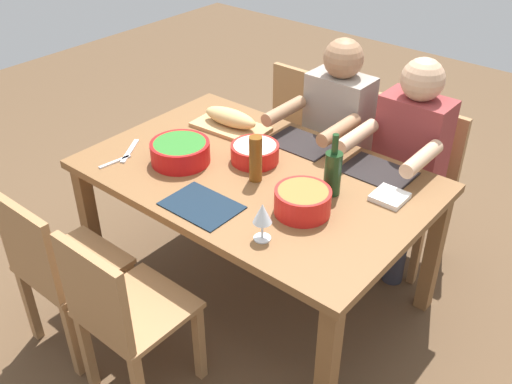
{
  "coord_description": "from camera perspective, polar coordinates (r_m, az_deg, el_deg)",
  "views": [
    {
      "loc": [
        1.48,
        -1.79,
        2.15
      ],
      "look_at": [
        0.0,
        0.0,
        0.63
      ],
      "focal_mm": 40.7,
      "sensor_mm": 36.0,
      "label": 1
    }
  ],
  "objects": [
    {
      "name": "wine_bottle",
      "position": [
        2.53,
        7.56,
        1.97
      ],
      "size": [
        0.08,
        0.08,
        0.29
      ],
      "color": "#193819",
      "rests_on": "dining_table"
    },
    {
      "name": "placemat_near_center",
      "position": [
        2.49,
        -5.36,
        -1.34
      ],
      "size": [
        0.32,
        0.23,
        0.01
      ],
      "primitive_type": "cube",
      "color": "#142333",
      "rests_on": "dining_table"
    },
    {
      "name": "carving_knife",
      "position": [
        2.95,
        -12.29,
        3.97
      ],
      "size": [
        0.14,
        0.21,
        0.01
      ],
      "primitive_type": "cube",
      "rotation": [
        0.0,
        0.0,
        2.13
      ],
      "color": "silver",
      "rests_on": "dining_table"
    },
    {
      "name": "diner_far_center",
      "position": [
        3.21,
        7.61,
        6.02
      ],
      "size": [
        0.41,
        0.53,
        1.2
      ],
      "color": "#2D2D38",
      "rests_on": "ground_plane"
    },
    {
      "name": "fork_near_left",
      "position": [
        2.87,
        -13.69,
        2.91
      ],
      "size": [
        0.04,
        0.17,
        0.01
      ],
      "primitive_type": "cube",
      "rotation": [
        0.0,
        0.0,
        -0.13
      ],
      "color": "silver",
      "rests_on": "dining_table"
    },
    {
      "name": "chair_far_left",
      "position": [
        3.66,
        3.17,
        6.1
      ],
      "size": [
        0.4,
        0.4,
        0.85
      ],
      "color": "#9E7044",
      "rests_on": "ground_plane"
    },
    {
      "name": "ground_plane",
      "position": [
        3.17,
        0.0,
        -9.57
      ],
      "size": [
        8.0,
        8.0,
        0.0
      ],
      "primitive_type": "plane",
      "color": "brown"
    },
    {
      "name": "serving_bowl_pasta",
      "position": [
        2.78,
        -0.11,
        3.97
      ],
      "size": [
        0.23,
        0.23,
        0.09
      ],
      "color": "red",
      "rests_on": "dining_table"
    },
    {
      "name": "chair_far_right",
      "position": [
        3.29,
        15.52,
        1.4
      ],
      "size": [
        0.4,
        0.4,
        0.85
      ],
      "color": "#9E7044",
      "rests_on": "ground_plane"
    },
    {
      "name": "serving_bowl_fruit",
      "position": [
        2.42,
        4.61,
        -0.78
      ],
      "size": [
        0.24,
        0.24,
        0.11
      ],
      "color": "red",
      "rests_on": "dining_table"
    },
    {
      "name": "beer_bottle",
      "position": [
        2.6,
        -0.04,
        3.28
      ],
      "size": [
        0.06,
        0.06,
        0.22
      ],
      "primitive_type": "cylinder",
      "color": "brown",
      "rests_on": "dining_table"
    },
    {
      "name": "wine_glass",
      "position": [
        2.23,
        0.63,
        -2.26
      ],
      "size": [
        0.08,
        0.08,
        0.17
      ],
      "color": "silver",
      "rests_on": "dining_table"
    },
    {
      "name": "placemat_far_right",
      "position": [
        2.77,
        11.9,
        1.96
      ],
      "size": [
        0.32,
        0.23,
        0.01
      ],
      "primitive_type": "cube",
      "color": "black",
      "rests_on": "dining_table"
    },
    {
      "name": "placemat_far_center",
      "position": [
        2.97,
        4.51,
        4.81
      ],
      "size": [
        0.32,
        0.23,
        0.01
      ],
      "primitive_type": "cube",
      "color": "black",
      "rests_on": "dining_table"
    },
    {
      "name": "serving_bowl_greens",
      "position": [
        2.8,
        -7.46,
        4.03
      ],
      "size": [
        0.28,
        0.28,
        0.1
      ],
      "color": "red",
      "rests_on": "dining_table"
    },
    {
      "name": "diner_far_right",
      "position": [
        3.03,
        14.58,
        3.45
      ],
      "size": [
        0.41,
        0.53,
        1.2
      ],
      "color": "#2D2D38",
      "rests_on": "ground_plane"
    },
    {
      "name": "chair_far_center",
      "position": [
        3.45,
        9.03,
        3.9
      ],
      "size": [
        0.4,
        0.4,
        0.85
      ],
      "color": "#9E7044",
      "rests_on": "ground_plane"
    },
    {
      "name": "chair_near_center",
      "position": [
        2.42,
        -13.15,
        -11.41
      ],
      "size": [
        0.4,
        0.4,
        0.85
      ],
      "color": "#9E7044",
      "rests_on": "ground_plane"
    },
    {
      "name": "cutting_board",
      "position": [
        3.11,
        -2.51,
        6.41
      ],
      "size": [
        0.41,
        0.25,
        0.02
      ],
      "primitive_type": "cube",
      "rotation": [
        0.0,
        0.0,
        0.07
      ],
      "color": "tan",
      "rests_on": "dining_table"
    },
    {
      "name": "chair_near_left",
      "position": [
        2.71,
        -19.04,
        -6.88
      ],
      "size": [
        0.4,
        0.4,
        0.85
      ],
      "color": "#9E7044",
      "rests_on": "ground_plane"
    },
    {
      "name": "napkin_stack",
      "position": [
        2.59,
        13.0,
        -0.46
      ],
      "size": [
        0.14,
        0.14,
        0.02
      ],
      "primitive_type": "cube",
      "rotation": [
        0.0,
        0.0,
        0.01
      ],
      "color": "white",
      "rests_on": "dining_table"
    },
    {
      "name": "bread_loaf",
      "position": [
        3.08,
        -2.54,
        7.32
      ],
      "size": [
        0.33,
        0.13,
        0.09
      ],
      "primitive_type": "ellipsoid",
      "rotation": [
        0.0,
        0.0,
        0.07
      ],
      "color": "tan",
      "rests_on": "cutting_board"
    },
    {
      "name": "dining_table",
      "position": [
        2.76,
        0.0,
        0.49
      ],
      "size": [
        1.6,
        1.05,
        0.74
      ],
      "color": "brown",
      "rests_on": "ground_plane"
    }
  ]
}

